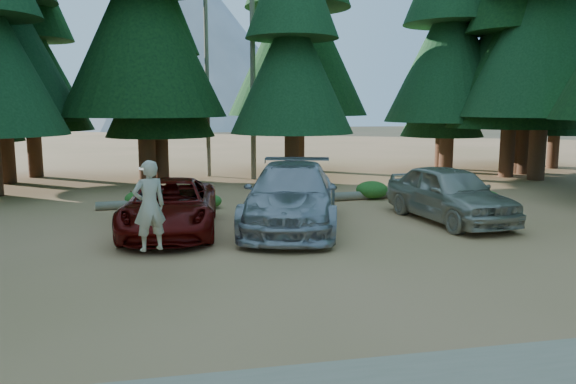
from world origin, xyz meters
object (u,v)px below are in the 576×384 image
object	(u,v)px
red_pickup	(170,206)
silver_minivan_right	(449,193)
log_right	(338,197)
frisbee_player	(149,205)
silver_minivan_center	(292,196)
log_left	(156,203)
log_mid	(397,196)

from	to	relation	value
red_pickup	silver_minivan_right	distance (m)	8.15
log_right	frisbee_player	bearing A→B (deg)	-135.85
red_pickup	silver_minivan_center	xyz separation A→B (m)	(3.36, -0.00, 0.18)
silver_minivan_right	log_left	world-z (taller)	silver_minivan_right
red_pickup	log_mid	bearing A→B (deg)	31.13
log_mid	log_right	distance (m)	2.26
frisbee_player	silver_minivan_right	bearing A→B (deg)	-176.77
silver_minivan_right	red_pickup	bearing A→B (deg)	173.00
log_mid	log_right	xyz separation A→B (m)	(-2.26, -0.01, 0.03)
red_pickup	log_left	bearing A→B (deg)	101.74
frisbee_player	log_mid	size ratio (longest dim) A/B	0.61
red_pickup	log_right	distance (m)	7.21
red_pickup	log_left	world-z (taller)	red_pickup
red_pickup	log_left	distance (m)	4.11
log_left	silver_minivan_right	bearing A→B (deg)	-32.06
silver_minivan_center	frisbee_player	distance (m)	5.48
log_left	log_right	bearing A→B (deg)	-6.50
red_pickup	log_left	xyz separation A→B (m)	(-0.48, 4.05, -0.58)
log_right	red_pickup	bearing A→B (deg)	-153.36
silver_minivan_center	log_left	world-z (taller)	silver_minivan_center
log_left	red_pickup	bearing A→B (deg)	-89.57
red_pickup	log_right	size ratio (longest dim) A/B	1.07
red_pickup	silver_minivan_right	world-z (taller)	silver_minivan_right
silver_minivan_right	log_right	bearing A→B (deg)	111.62
silver_minivan_right	log_left	distance (m)	9.60
red_pickup	log_mid	distance (m)	9.18
log_right	log_mid	bearing A→B (deg)	-7.15
red_pickup	log_right	bearing A→B (deg)	39.01
frisbee_player	log_left	size ratio (longest dim) A/B	0.46
silver_minivan_center	log_right	xyz separation A→B (m)	(2.60, 4.03, -0.74)
log_right	silver_minivan_right	bearing A→B (deg)	-69.56
red_pickup	silver_minivan_center	world-z (taller)	silver_minivan_center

